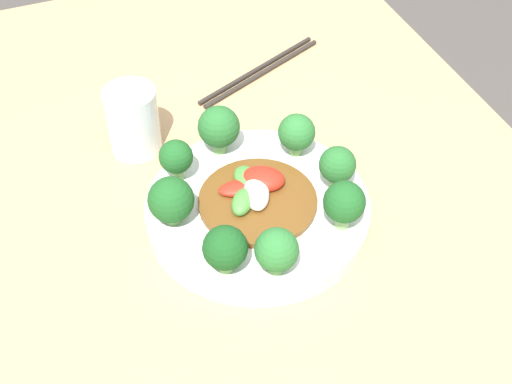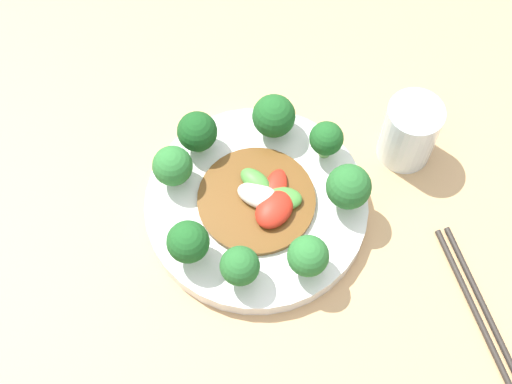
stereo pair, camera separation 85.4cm
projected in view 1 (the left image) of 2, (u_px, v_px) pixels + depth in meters
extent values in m
cube|color=tan|center=(248.00, 352.00, 1.15)|extent=(1.12, 0.78, 0.73)
cylinder|color=white|center=(256.00, 211.00, 0.86)|extent=(0.27, 0.27, 0.02)
cylinder|color=#7AAD5B|center=(178.00, 172.00, 0.88)|extent=(0.01, 0.01, 0.02)
sphere|color=#1E5B23|center=(176.00, 157.00, 0.86)|extent=(0.04, 0.04, 0.04)
cylinder|color=#7AAD5B|center=(226.00, 264.00, 0.78)|extent=(0.02, 0.02, 0.02)
sphere|color=#19511E|center=(225.00, 248.00, 0.76)|extent=(0.05, 0.05, 0.05)
cylinder|color=#7AAD5B|center=(296.00, 148.00, 0.91)|extent=(0.02, 0.02, 0.02)
sphere|color=#2D7533|center=(297.00, 132.00, 0.89)|extent=(0.05, 0.05, 0.05)
cylinder|color=#89B76B|center=(342.00, 219.00, 0.82)|extent=(0.02, 0.02, 0.02)
sphere|color=#1E5B23|center=(344.00, 202.00, 0.80)|extent=(0.05, 0.05, 0.05)
cylinder|color=#70A356|center=(220.00, 145.00, 0.91)|extent=(0.02, 0.02, 0.02)
sphere|color=#286B2D|center=(219.00, 127.00, 0.89)|extent=(0.05, 0.05, 0.05)
cylinder|color=#70A356|center=(276.00, 266.00, 0.77)|extent=(0.02, 0.02, 0.02)
sphere|color=#2D7533|center=(277.00, 250.00, 0.76)|extent=(0.05, 0.05, 0.05)
cylinder|color=#89B76B|center=(336.00, 181.00, 0.87)|extent=(0.02, 0.02, 0.02)
sphere|color=#286B2D|center=(337.00, 165.00, 0.85)|extent=(0.04, 0.04, 0.04)
cylinder|color=#70A356|center=(173.00, 216.00, 0.83)|extent=(0.02, 0.02, 0.01)
sphere|color=#1E5B23|center=(171.00, 200.00, 0.81)|extent=(0.05, 0.05, 0.05)
cylinder|color=brown|center=(256.00, 202.00, 0.85)|extent=(0.14, 0.14, 0.01)
ellipsoid|color=red|center=(242.00, 188.00, 0.85)|extent=(0.04, 0.06, 0.01)
ellipsoid|color=#4C933D|center=(243.00, 202.00, 0.83)|extent=(0.05, 0.05, 0.02)
ellipsoid|color=silver|center=(258.00, 192.00, 0.85)|extent=(0.06, 0.05, 0.02)
ellipsoid|color=#4C933D|center=(250.00, 179.00, 0.86)|extent=(0.05, 0.04, 0.02)
ellipsoid|color=red|center=(263.00, 179.00, 0.86)|extent=(0.06, 0.07, 0.02)
cylinder|color=silver|center=(133.00, 120.00, 0.93)|extent=(0.07, 0.07, 0.09)
cylinder|color=#2D2823|center=(257.00, 69.00, 1.08)|extent=(0.10, 0.22, 0.01)
cylinder|color=#2D2823|center=(263.00, 73.00, 1.07)|extent=(0.10, 0.22, 0.01)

